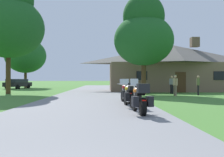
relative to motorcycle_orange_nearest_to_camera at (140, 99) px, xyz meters
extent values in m
plane|color=#42752D|center=(-2.09, 12.13, -0.61)|extent=(500.00, 500.00, 0.00)
cube|color=slate|center=(-2.09, 10.13, -0.58)|extent=(6.40, 80.00, 0.06)
cylinder|color=black|center=(-0.08, 0.96, -0.23)|extent=(0.16, 0.65, 0.64)
cylinder|color=black|center=(0.04, -0.48, -0.23)|extent=(0.20, 0.65, 0.64)
cube|color=silver|center=(-0.02, 0.22, -0.17)|extent=(0.30, 0.58, 0.30)
ellipsoid|color=orange|center=(-0.04, 0.48, 0.28)|extent=(0.34, 0.54, 0.26)
cube|color=black|center=(0.00, 0.02, 0.19)|extent=(0.32, 0.54, 0.10)
cylinder|color=silver|center=(-0.08, 0.92, 0.47)|extent=(0.66, 0.08, 0.03)
cylinder|color=silver|center=(-0.08, 0.96, 0.13)|extent=(0.08, 0.24, 0.73)
cube|color=#B2BCC6|center=(-0.08, 1.02, 0.61)|extent=(0.33, 0.13, 0.27)
sphere|color=silver|center=(-0.08, 0.92, 0.33)|extent=(0.11, 0.11, 0.11)
cube|color=black|center=(0.04, -0.53, 0.41)|extent=(0.43, 0.39, 0.32)
cube|color=red|center=(0.05, -0.70, 0.00)|extent=(0.14, 0.04, 0.06)
cylinder|color=silver|center=(0.15, -0.15, -0.33)|extent=(0.11, 0.55, 0.07)
cube|color=black|center=(-0.23, -0.45, -0.05)|extent=(0.23, 0.41, 0.36)
cube|color=black|center=(0.29, -0.41, -0.05)|extent=(0.23, 0.41, 0.36)
cylinder|color=black|center=(-0.22, 3.49, -0.23)|extent=(0.19, 0.65, 0.64)
cylinder|color=black|center=(-0.03, 2.07, -0.23)|extent=(0.24, 0.65, 0.64)
cube|color=silver|center=(-0.12, 2.76, -0.17)|extent=(0.33, 0.59, 0.30)
ellipsoid|color=gold|center=(-0.15, 3.02, 0.28)|extent=(0.37, 0.55, 0.26)
cube|color=black|center=(-0.09, 2.56, 0.19)|extent=(0.35, 0.55, 0.10)
cylinder|color=silver|center=(-0.21, 3.45, 0.47)|extent=(0.66, 0.12, 0.03)
cylinder|color=silver|center=(-0.22, 3.49, 0.13)|extent=(0.09, 0.24, 0.73)
cube|color=#B2BCC6|center=(-0.22, 3.55, 0.61)|extent=(0.33, 0.15, 0.27)
sphere|color=silver|center=(-0.21, 3.45, 0.33)|extent=(0.11, 0.11, 0.11)
cube|color=black|center=(-0.02, 2.02, 0.41)|extent=(0.44, 0.41, 0.32)
cube|color=red|center=(0.00, 1.85, 0.00)|extent=(0.14, 0.05, 0.06)
cylinder|color=silver|center=(0.07, 2.40, -0.33)|extent=(0.14, 0.55, 0.07)
cube|color=black|center=(-0.29, 2.08, -0.05)|extent=(0.25, 0.42, 0.36)
cube|color=black|center=(0.22, 2.15, -0.05)|extent=(0.25, 0.42, 0.36)
cylinder|color=black|center=(-0.21, 5.69, -0.23)|extent=(0.21, 0.65, 0.64)
cylinder|color=black|center=(0.02, 4.27, -0.23)|extent=(0.26, 0.66, 0.64)
cube|color=silver|center=(-0.09, 4.96, -0.17)|extent=(0.35, 0.59, 0.30)
ellipsoid|color=maroon|center=(-0.14, 5.21, 0.28)|extent=(0.38, 0.56, 0.26)
cube|color=black|center=(-0.06, 4.76, 0.19)|extent=(0.36, 0.56, 0.10)
cylinder|color=silver|center=(-0.21, 5.65, 0.47)|extent=(0.66, 0.14, 0.03)
cylinder|color=silver|center=(-0.21, 5.69, 0.13)|extent=(0.10, 0.24, 0.73)
cube|color=#B2BCC6|center=(-0.22, 5.75, 0.61)|extent=(0.33, 0.16, 0.27)
sphere|color=silver|center=(-0.21, 5.65, 0.33)|extent=(0.11, 0.11, 0.11)
cube|color=black|center=(0.03, 4.22, 0.41)|extent=(0.45, 0.42, 0.32)
cube|color=red|center=(0.05, 4.05, 0.00)|extent=(0.14, 0.05, 0.06)
cylinder|color=silver|center=(0.10, 4.60, -0.33)|extent=(0.16, 0.55, 0.07)
cube|color=black|center=(-0.25, 4.27, -0.05)|extent=(0.26, 0.43, 0.36)
cube|color=black|center=(0.27, 4.36, -0.05)|extent=(0.26, 0.43, 0.36)
cylinder|color=black|center=(0.10, 8.03, -0.23)|extent=(0.12, 0.64, 0.64)
cylinder|color=black|center=(0.13, 6.59, -0.23)|extent=(0.17, 0.64, 0.64)
cube|color=silver|center=(0.12, 7.29, -0.17)|extent=(0.27, 0.56, 0.30)
ellipsoid|color=#195B33|center=(0.11, 7.55, 0.28)|extent=(0.31, 0.53, 0.26)
cube|color=black|center=(0.12, 7.09, 0.19)|extent=(0.29, 0.53, 0.10)
cylinder|color=silver|center=(0.11, 7.99, 0.47)|extent=(0.66, 0.04, 0.03)
cylinder|color=silver|center=(0.10, 8.03, 0.13)|extent=(0.06, 0.24, 0.73)
cube|color=#B2BCC6|center=(0.10, 8.09, 0.61)|extent=(0.32, 0.12, 0.27)
sphere|color=silver|center=(0.11, 7.99, 0.33)|extent=(0.11, 0.11, 0.11)
cube|color=black|center=(0.13, 6.54, 0.41)|extent=(0.41, 0.37, 0.32)
cube|color=red|center=(0.13, 6.37, 0.00)|extent=(0.14, 0.03, 0.06)
cylinder|color=silver|center=(0.27, 6.91, -0.33)|extent=(0.08, 0.55, 0.07)
cube|color=black|center=(-0.13, 6.64, -0.05)|extent=(0.21, 0.40, 0.36)
cube|color=black|center=(0.39, 6.65, -0.05)|extent=(0.21, 0.40, 0.36)
cube|color=brown|center=(6.55, 20.80, 0.96)|extent=(14.21, 6.31, 3.14)
pyramid|color=#5B5651|center=(6.55, 20.80, 3.59)|extent=(15.06, 6.69, 2.12)
cube|color=brown|center=(9.11, 20.80, 5.00)|extent=(0.90, 0.90, 1.10)
cube|color=#472D19|center=(6.55, 17.61, 0.44)|extent=(1.10, 0.08, 2.10)
cube|color=black|center=(2.57, 17.61, 1.12)|extent=(1.10, 0.06, 0.90)
cube|color=black|center=(10.53, 17.61, 1.12)|extent=(1.10, 0.06, 0.90)
cylinder|color=black|center=(5.13, 15.24, -0.18)|extent=(0.14, 0.14, 0.86)
cylinder|color=black|center=(5.00, 15.37, -0.18)|extent=(0.14, 0.14, 0.86)
cube|color=gray|center=(5.07, 15.30, 0.53)|extent=(0.41, 0.41, 0.56)
cylinder|color=gray|center=(5.22, 15.14, 0.51)|extent=(0.09, 0.09, 0.58)
cylinder|color=gray|center=(4.91, 15.47, 0.51)|extent=(0.09, 0.09, 0.58)
sphere|color=tan|center=(5.07, 15.30, 0.95)|extent=(0.21, 0.21, 0.21)
cylinder|color=#75664C|center=(4.44, 11.96, -0.18)|extent=(0.14, 0.14, 0.86)
cylinder|color=#75664C|center=(4.50, 11.79, -0.18)|extent=(0.14, 0.14, 0.86)
cube|color=tan|center=(4.47, 11.87, 0.53)|extent=(0.33, 0.41, 0.56)
cylinder|color=tan|center=(4.40, 12.09, 0.51)|extent=(0.09, 0.09, 0.58)
cylinder|color=tan|center=(4.55, 11.65, 0.51)|extent=(0.09, 0.09, 0.58)
sphere|color=tan|center=(4.47, 11.87, 0.95)|extent=(0.21, 0.21, 0.21)
cylinder|color=#B2AD99|center=(4.47, 11.87, 1.05)|extent=(0.22, 0.22, 0.05)
cylinder|color=black|center=(6.69, 12.86, -0.18)|extent=(0.14, 0.14, 0.86)
cylinder|color=black|center=(6.65, 12.68, -0.18)|extent=(0.14, 0.14, 0.86)
cube|color=#5B6638|center=(6.67, 12.77, 0.53)|extent=(0.30, 0.40, 0.56)
cylinder|color=#5B6638|center=(6.73, 13.00, 0.51)|extent=(0.09, 0.09, 0.58)
cylinder|color=#5B6638|center=(6.61, 12.55, 0.51)|extent=(0.09, 0.09, 0.58)
sphere|color=tan|center=(6.67, 12.77, 0.95)|extent=(0.21, 0.21, 0.21)
cylinder|color=#422D19|center=(2.29, 14.40, 1.09)|extent=(0.44, 0.44, 3.39)
ellipsoid|color=#1E5623|center=(2.29, 14.40, 4.25)|extent=(5.37, 5.37, 4.56)
ellipsoid|color=#1B4E20|center=(2.29, 14.40, 6.40)|extent=(3.76, 3.76, 4.03)
cylinder|color=#422D19|center=(-10.11, 15.36, 1.54)|extent=(0.44, 0.44, 4.30)
ellipsoid|color=#1E5623|center=(-10.11, 15.36, 5.50)|extent=(6.57, 6.57, 5.58)
cylinder|color=#422D19|center=(-13.88, 33.99, 1.08)|extent=(0.44, 0.44, 3.38)
ellipsoid|color=#1E5623|center=(-13.88, 33.99, 4.56)|extent=(6.54, 6.54, 5.55)
ellipsoid|color=#1B4E20|center=(-13.88, 33.99, 7.18)|extent=(4.57, 4.57, 4.90)
cube|color=black|center=(-13.78, 29.83, 0.01)|extent=(3.06, 4.93, 0.60)
cube|color=black|center=(-13.83, 29.63, 0.55)|extent=(2.46, 3.55, 0.48)
cylinder|color=black|center=(-14.19, 31.43, -0.29)|extent=(0.39, 0.68, 0.64)
cylinder|color=black|center=(-12.56, 30.95, -0.29)|extent=(0.39, 0.68, 0.64)
cylinder|color=black|center=(-14.99, 28.70, -0.29)|extent=(0.39, 0.68, 0.64)
cylinder|color=black|center=(-13.37, 28.22, -0.29)|extent=(0.39, 0.68, 0.64)
camera|label=1|loc=(-1.32, -9.79, 0.71)|focal=43.35mm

